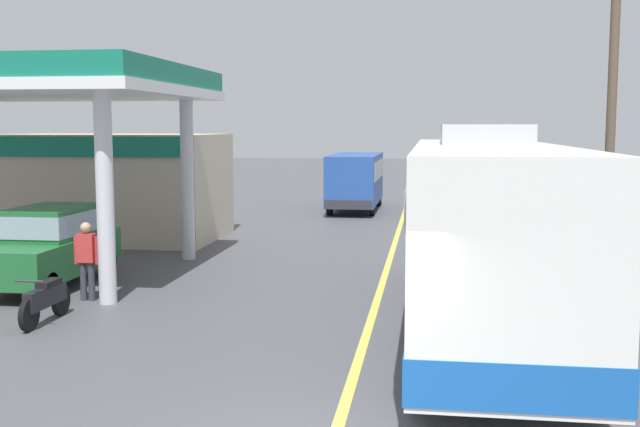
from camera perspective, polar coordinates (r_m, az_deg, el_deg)
The scene contains 10 objects.
ground at distance 28.13m, azimuth 5.93°, elevation -1.02°, with size 120.00×120.00×0.00m, color #4C4C51.
lane_divider_stripe at distance 23.19m, azimuth 5.44°, elevation -2.60°, with size 0.16×50.00×0.01m, color #D8CC4C.
coach_bus_main at distance 14.08m, azimuth 12.15°, elevation -1.55°, with size 2.60×11.04×3.69m.
gas_station_roadside at distance 24.08m, azimuth -17.13°, elevation 3.75°, with size 9.10×11.95×5.10m.
car_at_pump at distance 18.61m, azimuth -19.37°, elevation -2.04°, with size 1.70×4.20×1.82m.
minibus_opposing_lane at distance 33.58m, azimuth 2.66°, elevation 2.75°, with size 2.04×6.13×2.44m.
motorcycle_parked_forecourt at distance 15.28m, azimuth -19.67°, elevation -6.01°, with size 0.55×1.80×0.92m.
pedestrian_near_pump at distance 16.85m, azimuth -16.91°, elevation -3.09°, with size 0.55×0.22×1.66m.
car_trailing_behind_bus at distance 33.45m, azimuth 10.28°, elevation 1.85°, with size 1.70×4.20×1.82m.
utility_pole_roadside at distance 21.21m, azimuth 20.85°, elevation 8.58°, with size 1.80×0.24×8.80m.
Camera 1 is at (1.07, -7.87, 3.65)m, focal length 43.18 mm.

